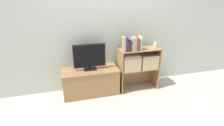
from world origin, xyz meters
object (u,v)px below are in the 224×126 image
object	(u,v)px
book_mustard	(135,44)
book_teal	(138,44)
baby_monitor	(155,45)
tv	(89,56)
book_olive	(131,45)
book_ivory	(140,43)
tv_stand	(91,81)
book_maroon	(128,46)
book_charcoal	(129,45)
laptop	(130,55)
book_tan	(124,44)
storage_basket_left	(130,62)
book_navy	(126,44)
book_crimson	(137,44)
storage_basket_right	(148,60)
book_skyblue	(133,44)

from	to	relation	value
book_mustard	book_teal	bearing A→B (deg)	0.00
baby_monitor	tv	bearing A→B (deg)	177.82
book_olive	book_mustard	size ratio (longest dim) A/B	0.83
book_ivory	tv_stand	bearing A→B (deg)	172.31
book_mustard	baby_monitor	bearing A→B (deg)	9.15
book_maroon	book_teal	distance (m)	0.20
book_maroon	baby_monitor	bearing A→B (deg)	7.08
tv	book_charcoal	size ratio (longest dim) A/B	2.86
book_maroon	laptop	xyz separation A→B (m)	(0.08, 0.06, -0.20)
tv	book_mustard	size ratio (longest dim) A/B	2.40
book_tan	storage_basket_left	distance (m)	0.40
tv_stand	book_teal	size ratio (longest dim) A/B	5.14
book_navy	book_maroon	world-z (taller)	book_navy
book_tan	book_olive	xyz separation A→B (m)	(0.13, 0.00, -0.03)
book_crimson	tv_stand	bearing A→B (deg)	171.75
book_navy	laptop	xyz separation A→B (m)	(0.11, 0.06, -0.24)
book_ivory	storage_basket_left	size ratio (longest dim) A/B	0.74
book_ivory	storage_basket_left	distance (m)	0.40
storage_basket_right	laptop	world-z (taller)	laptop
tv_stand	tv	xyz separation A→B (m)	(-0.00, -0.00, 0.49)
tv_stand	laptop	distance (m)	0.87
tv_stand	baby_monitor	size ratio (longest dim) A/B	8.40
book_crimson	tv	bearing A→B (deg)	171.86
book_tan	book_charcoal	xyz separation A→B (m)	(0.10, 0.00, -0.03)
book_mustard	book_crimson	xyz separation A→B (m)	(0.04, 0.00, -0.00)
book_skyblue	storage_basket_right	bearing A→B (deg)	9.36
book_teal	book_maroon	bearing A→B (deg)	-180.00
book_navy	laptop	size ratio (longest dim) A/B	0.82
book_mustard	book_navy	bearing A→B (deg)	-180.00
tv	tv_stand	bearing A→B (deg)	90.00
book_skyblue	laptop	distance (m)	0.23
book_tan	book_charcoal	size ratio (longest dim) A/B	1.28
book_teal	book_mustard	bearing A→B (deg)	180.00
book_maroon	book_crimson	distance (m)	0.17
book_olive	book_ivory	world-z (taller)	book_ivory
book_teal	storage_basket_right	world-z (taller)	book_teal
book_crimson	storage_basket_left	distance (m)	0.37
book_crimson	baby_monitor	size ratio (longest dim) A/B	1.86
book_mustard	book_charcoal	bearing A→B (deg)	180.00
book_charcoal	book_teal	size ratio (longest dim) A/B	1.00
book_tan	laptop	bearing A→B (deg)	20.44
book_charcoal	storage_basket_left	bearing A→B (deg)	50.13
tv	book_ivory	size ratio (longest dim) A/B	2.28
baby_monitor	laptop	size ratio (longest dim) A/B	0.39
book_navy	book_teal	world-z (taller)	book_navy
book_skyblue	storage_basket_left	distance (m)	0.36
book_charcoal	book_maroon	bearing A→B (deg)	-180.00
book_skyblue	book_ivory	xyz separation A→B (m)	(0.13, 0.00, 0.01)
book_navy	book_mustard	xyz separation A→B (m)	(0.16, 0.00, -0.01)
book_navy	book_maroon	xyz separation A→B (m)	(0.03, 0.00, -0.04)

